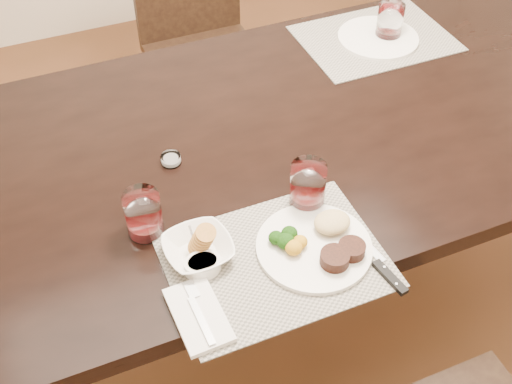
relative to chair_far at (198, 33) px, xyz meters
name	(u,v)px	position (x,y,z in m)	size (l,w,h in m)	color
ground_plane	(295,290)	(0.00, -0.93, -0.50)	(4.50, 4.50, 0.00)	#422915
dining_table	(305,146)	(0.00, -0.93, 0.16)	(2.00, 1.00, 0.75)	black
chair_far	(198,33)	(0.00, 0.00, 0.00)	(0.42, 0.42, 0.90)	black
placemat_near	(276,261)	(-0.27, -1.33, 0.25)	(0.46, 0.34, 0.00)	gray
placemat_far	(375,38)	(0.38, -0.64, 0.25)	(0.46, 0.34, 0.00)	gray
dinner_plate	(320,244)	(-0.17, -1.34, 0.26)	(0.25, 0.25, 0.05)	white
napkin_fork	(198,315)	(-0.47, -1.40, 0.26)	(0.10, 0.17, 0.02)	silver
steak_knife	(383,268)	(-0.07, -1.44, 0.26)	(0.04, 0.23, 0.01)	silver
cracker_bowl	(198,249)	(-0.42, -1.25, 0.27)	(0.15, 0.15, 0.07)	white
sauce_ramekin	(203,265)	(-0.42, -1.30, 0.27)	(0.08, 0.12, 0.06)	white
wine_glass_near	(308,187)	(-0.13, -1.20, 0.30)	(0.08, 0.08, 0.11)	silver
far_plate	(378,38)	(0.38, -0.65, 0.26)	(0.25, 0.25, 0.01)	white
wine_glass_far	(390,23)	(0.42, -0.65, 0.30)	(0.08, 0.08, 0.11)	silver
wine_glass_side	(144,216)	(-0.50, -1.14, 0.30)	(0.08, 0.08, 0.11)	silver
salt_cellar	(171,160)	(-0.38, -0.94, 0.26)	(0.05, 0.05, 0.02)	silver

